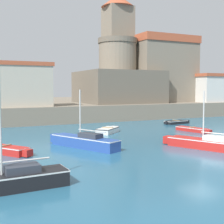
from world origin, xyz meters
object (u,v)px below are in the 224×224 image
(dinghy_red_5, at_px, (7,150))
(harbor_shed_near_wharf, at_px, (21,84))
(church, at_px, (143,67))
(dinghy_red_3, at_px, (193,129))
(dinghy_white_7, at_px, (108,130))
(sailboat_blue_4, at_px, (84,141))
(dinghy_black_1, at_px, (177,122))
(fortress, at_px, (118,81))
(harbor_shed_far_end, at_px, (209,88))
(sailboat_black_0, at_px, (9,180))
(sailboat_red_8, at_px, (208,143))

(dinghy_red_5, bearing_deg, harbor_shed_near_wharf, 77.97)
(church, bearing_deg, harbor_shed_near_wharf, -160.62)
(dinghy_red_3, xyz_separation_m, dinghy_white_7, (-8.57, 2.93, 0.06))
(sailboat_blue_4, relative_size, church, 0.37)
(dinghy_black_1, distance_m, fortress, 14.08)
(dinghy_red_3, xyz_separation_m, dinghy_red_5, (-19.30, -3.34, 0.06))
(fortress, xyz_separation_m, harbor_shed_far_end, (16.00, -3.59, -1.05))
(dinghy_red_3, relative_size, fortress, 0.36)
(harbor_shed_far_end, bearing_deg, dinghy_red_5, -151.98)
(harbor_shed_near_wharf, xyz_separation_m, harbor_shed_far_end, (32.00, 0.86, -0.45))
(harbor_shed_near_wharf, bearing_deg, dinghy_red_5, -102.03)
(dinghy_red_3, distance_m, church, 25.46)
(harbor_shed_far_end, bearing_deg, dinghy_white_7, -152.98)
(dinghy_white_7, bearing_deg, harbor_shed_near_wharf, 119.79)
(dinghy_white_7, relative_size, harbor_shed_far_end, 0.45)
(fortress, distance_m, harbor_shed_near_wharf, 16.62)
(sailboat_black_0, bearing_deg, harbor_shed_near_wharf, 79.84)
(dinghy_red_5, height_order, fortress, fortress)
(harbor_shed_near_wharf, bearing_deg, sailboat_blue_4, -84.28)
(dinghy_red_3, distance_m, fortress, 20.11)
(sailboat_black_0, height_order, fortress, fortress)
(sailboat_red_8, bearing_deg, sailboat_blue_4, 151.43)
(dinghy_red_3, height_order, harbor_shed_near_wharf, harbor_shed_near_wharf)
(dinghy_black_1, height_order, dinghy_red_5, dinghy_red_5)
(dinghy_black_1, relative_size, sailboat_red_8, 0.58)
(sailboat_black_0, xyz_separation_m, dinghy_black_1, (22.96, 18.14, -0.23))
(dinghy_white_7, relative_size, harbor_shed_near_wharf, 0.44)
(sailboat_blue_4, bearing_deg, harbor_shed_near_wharf, 95.72)
(fortress, bearing_deg, dinghy_red_3, -91.72)
(dinghy_red_5, bearing_deg, dinghy_red_3, 9.82)
(fortress, bearing_deg, dinghy_black_1, -80.18)
(dinghy_white_7, bearing_deg, dinghy_red_5, -149.69)
(dinghy_black_1, bearing_deg, dinghy_red_5, -155.88)
(dinghy_red_5, bearing_deg, sailboat_black_0, -95.96)
(sailboat_black_0, distance_m, dinghy_white_7, 18.58)
(sailboat_blue_4, relative_size, dinghy_red_5, 1.68)
(dinghy_red_3, bearing_deg, church, 71.96)
(dinghy_red_3, distance_m, harbor_shed_far_end, 23.29)
(sailboat_black_0, xyz_separation_m, harbor_shed_near_wharf, (4.75, 26.49, 4.62))
(dinghy_black_1, height_order, harbor_shed_far_end, harbor_shed_far_end)
(dinghy_white_7, xyz_separation_m, fortress, (9.15, 16.41, 5.39))
(dinghy_white_7, bearing_deg, sailboat_red_8, -73.01)
(harbor_shed_near_wharf, height_order, harbor_shed_far_end, harbor_shed_near_wharf)
(harbor_shed_near_wharf, bearing_deg, dinghy_red_3, -44.01)
(sailboat_blue_4, relative_size, sailboat_red_8, 0.97)
(sailboat_blue_4, bearing_deg, dinghy_red_3, 14.33)
(dinghy_black_1, height_order, sailboat_blue_4, sailboat_blue_4)
(harbor_shed_far_end, bearing_deg, dinghy_black_1, -146.27)
(dinghy_red_5, height_order, dinghy_white_7, dinghy_red_5)
(dinghy_red_5, distance_m, church, 38.38)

